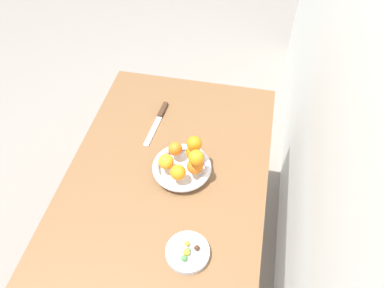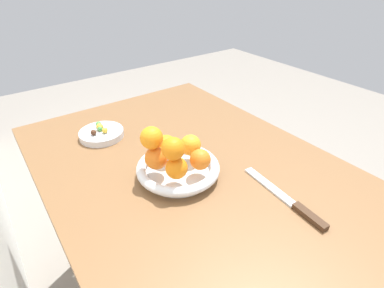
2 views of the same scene
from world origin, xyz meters
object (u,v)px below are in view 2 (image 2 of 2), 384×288
Objects in this scene: fruit_bowl at (178,169)px; candy_ball_1 at (100,127)px; candy_ball_3 at (101,127)px; candy_ball_5 at (93,132)px; candy_ball_4 at (105,130)px; orange_3 at (177,168)px; dining_table at (192,190)px; orange_2 at (156,158)px; orange_6 at (152,138)px; orange_1 at (166,145)px; candy_ball_0 at (100,129)px; candy_ball_2 at (99,124)px; knife at (289,201)px; candy_dish at (102,134)px; orange_0 at (192,145)px; orange_4 at (200,159)px; orange_5 at (173,149)px.

candy_ball_1 reaches higher than fruit_bowl.
candy_ball_5 is at bearing 124.23° from candy_ball_3.
candy_ball_4 and candy_ball_5 have the same top height.
dining_table is at bearing -57.80° from orange_3.
orange_6 is at bearing 37.13° from orange_2.
orange_1 is 0.95× the size of orange_2.
orange_1 reaches higher than candy_ball_4.
dining_table is 0.37m from candy_ball_0.
dining_table is at bearing -79.67° from fruit_bowl.
orange_1 is at bearing -162.50° from candy_ball_3.
dining_table is 0.25m from orange_6.
orange_1 reaches higher than candy_ball_2.
orange_3 is 0.21× the size of knife.
dining_table is 4.22× the size of knife.
orange_6 reaches higher than candy_dish.
orange_6 is 2.94× the size of candy_ball_2.
orange_3 is at bearing -162.50° from orange_2.
knife is (-0.58, -0.25, -0.03)m from candy_ball_1.
orange_2 is at bearing -167.63° from candy_ball_5.
candy_ball_2 is at bearing 7.30° from orange_3.
candy_dish is (0.32, 0.09, -0.01)m from fruit_bowl.
candy_ball_0 is 0.82× the size of candy_ball_2.
candy_ball_2 is (0.34, 0.14, 0.12)m from dining_table.
candy_ball_0 is 0.03m from candy_ball_5.
candy_ball_3 is (0.31, 0.03, -0.04)m from orange_2.
dining_table is 0.34m from candy_ball_4.
dining_table is 0.36m from candy_dish.
fruit_bowl is 12.11× the size of candy_ball_3.
orange_0 is 0.13m from orange_6.
orange_6 is (0.08, 0.10, 0.06)m from orange_4.
orange_5 reaches higher than orange_3.
orange_2 is 1.04× the size of orange_6.
orange_1 is at bearing -21.78° from orange_5.
candy_ball_2 and candy_ball_4 have the same top height.
orange_3 is at bearing 124.82° from orange_0.
fruit_bowl is 3.92× the size of orange_1.
candy_ball_2 is (0.33, 0.14, -0.04)m from orange_0.
orange_5 is (0.00, 0.01, 0.06)m from orange_3.
orange_3 is at bearing -126.30° from orange_5.
candy_ball_5 is (0.29, 0.18, -0.04)m from orange_0.
fruit_bowl is at bearing 35.42° from orange_4.
orange_2 is 2.76× the size of candy_ball_1.
candy_ball_1 is at bearing 23.20° from knife.
candy_ball_1 is (0.38, 0.06, -0.04)m from orange_3.
fruit_bowl is at bearing -159.17° from candy_ball_5.
candy_ball_4 is (0.30, 0.08, 0.01)m from fruit_bowl.
orange_3 is at bearing -172.70° from candy_ball_2.
candy_ball_0 is 0.01m from candy_ball_3.
orange_6 is at bearing 82.48° from dining_table.
candy_ball_3 is at bearing 24.63° from orange_0.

